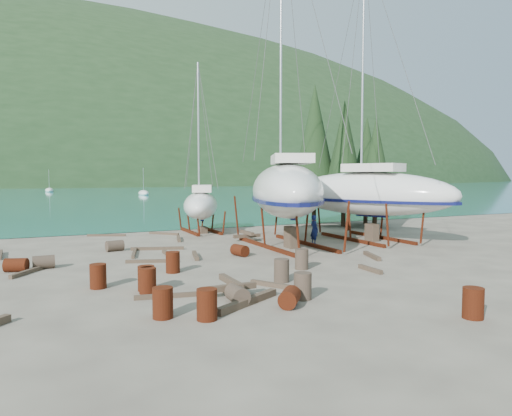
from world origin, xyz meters
name	(u,v)px	position (x,y,z in m)	size (l,w,h in m)	color
ground	(272,266)	(0.00, 0.00, 0.00)	(600.00, 600.00, 0.00)	#595046
bay_water	(59,182)	(0.00, 315.00, 0.01)	(700.00, 700.00, 0.00)	#18747B
far_hill	(59,182)	(0.00, 320.00, 0.00)	(800.00, 360.00, 110.00)	#1D3319
far_house_center	(14,179)	(-20.00, 190.00, 2.92)	(6.60, 5.60, 5.60)	beige
far_house_right	(140,179)	(30.00, 190.00, 2.92)	(6.60, 5.60, 5.60)	beige
cypress_near_right	(344,154)	(12.50, 12.00, 5.79)	(3.60, 3.60, 10.00)	black
cypress_mid_right	(376,164)	(14.00, 10.00, 4.92)	(3.06, 3.06, 8.50)	black
cypress_back_left	(314,144)	(11.00, 14.00, 6.66)	(4.14, 4.14, 11.50)	black
cypress_far_right	(366,162)	(15.50, 13.00, 5.21)	(3.24, 3.24, 9.00)	black
moored_boat_mid	(144,193)	(10.00, 80.00, 0.39)	(2.00, 5.00, 6.05)	silver
moored_boat_far	(49,190)	(-8.00, 110.00, 0.39)	(2.00, 5.00, 6.05)	silver
large_sailboat_near	(286,190)	(3.36, 4.85, 3.25)	(8.51, 13.25, 20.18)	silver
large_sailboat_far	(367,193)	(9.24, 5.04, 2.97)	(7.66, 11.86, 18.16)	silver
small_sailboat_shore	(201,205)	(0.95, 13.03, 1.98)	(4.80, 7.87, 12.02)	silver
worker	(314,230)	(5.26, 4.83, 0.87)	(0.63, 0.42, 1.74)	#111A4D
drum_0	(146,278)	(-5.95, -2.02, 0.44)	(0.58, 0.58, 0.88)	#632911
drum_1	(237,295)	(-3.67, -4.88, 0.29)	(0.58, 0.58, 0.88)	#2D2823
drum_2	(16,265)	(-10.27, 3.46, 0.29)	(0.58, 0.58, 0.88)	#632911
drum_3	(207,304)	(-5.07, -6.02, 0.44)	(0.58, 0.58, 0.88)	#632911
drum_5	(302,259)	(0.90, -1.10, 0.44)	(0.58, 0.58, 0.88)	#2D2823
drum_6	(240,250)	(-0.27, 3.00, 0.29)	(0.58, 0.58, 0.88)	#632911
drum_7	(473,303)	(1.80, -9.05, 0.44)	(0.58, 0.58, 0.88)	#632911
drum_8	(98,276)	(-7.44, -0.94, 0.44)	(0.58, 0.58, 0.88)	#632911
drum_9	(115,246)	(-5.76, 7.22, 0.29)	(0.58, 0.58, 0.88)	#2D2823
drum_10	(148,281)	(-5.97, -2.38, 0.44)	(0.58, 0.58, 0.88)	#632911
drum_12	(290,297)	(-2.35, -5.87, 0.29)	(0.58, 0.58, 0.88)	#632911
drum_13	(163,303)	(-6.15, -5.33, 0.44)	(0.58, 0.58, 0.88)	#632911
drum_14	(173,262)	(-4.33, 0.54, 0.44)	(0.58, 0.58, 0.88)	#632911
drum_15	(44,262)	(-9.22, 3.71, 0.29)	(0.58, 0.58, 0.88)	#2D2823
drum_16	(303,286)	(-1.54, -5.30, 0.44)	(0.58, 0.58, 0.88)	#2D2823
drum_17	(282,270)	(-1.01, -2.84, 0.44)	(0.58, 0.58, 0.88)	#2D2823
timber_0	(106,235)	(-5.43, 13.71, 0.07)	(0.14, 2.53, 0.14)	brown
timber_1	(372,256)	(5.45, -0.18, 0.10)	(0.19, 1.96, 0.19)	brown
timber_2	(0,255)	(-11.21, 7.91, 0.09)	(0.19, 2.41, 0.19)	brown
timber_3	(174,295)	(-5.32, -3.33, 0.07)	(0.15, 2.55, 0.15)	brown
timber_4	(169,254)	(-3.52, 4.53, 0.09)	(0.17, 2.14, 0.17)	brown
timber_5	(280,286)	(-1.53, -3.67, 0.08)	(0.16, 2.44, 0.16)	brown
timber_6	(179,239)	(-1.53, 9.92, 0.10)	(0.19, 2.07, 0.19)	brown
timber_7	(370,269)	(3.30, -2.71, 0.09)	(0.17, 1.48, 0.17)	brown
timber_8	(195,256)	(-2.41, 3.57, 0.09)	(0.19, 1.99, 0.19)	brown
timber_9	(164,233)	(-1.72, 13.02, 0.08)	(0.15, 2.33, 0.15)	brown
timber_10	(157,248)	(-3.60, 6.66, 0.08)	(0.16, 2.84, 0.16)	brown
timber_11	(152,261)	(-4.68, 3.10, 0.08)	(0.15, 2.36, 0.15)	brown
timber_15	(134,253)	(-4.98, 5.84, 0.07)	(0.15, 2.91, 0.15)	brown
timber_16	(248,301)	(-3.43, -5.16, 0.11)	(0.23, 2.90, 0.23)	brown
timber_17	(30,271)	(-9.73, 2.98, 0.08)	(0.16, 2.44, 0.16)	brown
timber_pile_fore	(231,287)	(-3.53, -3.97, 0.30)	(1.80, 1.80, 0.60)	brown
timber_pile_aft	(247,236)	(2.26, 7.87, 0.30)	(1.80, 1.80, 0.60)	brown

